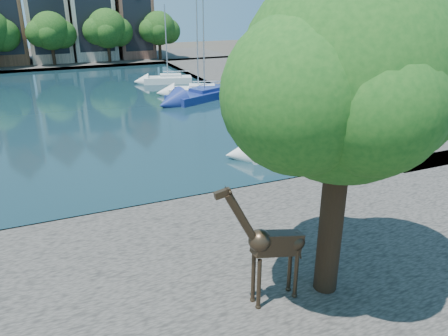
{
  "coord_description": "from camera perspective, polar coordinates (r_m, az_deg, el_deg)",
  "views": [
    {
      "loc": [
        -0.8,
        -19.34,
        10.11
      ],
      "look_at": [
        6.63,
        -2.0,
        2.61
      ],
      "focal_mm": 35.0,
      "sensor_mm": 36.0,
      "label": 1
    }
  ],
  "objects": [
    {
      "name": "townhouse_east_mid",
      "position": [
        75.93,
        -17.13,
        19.28
      ],
      "size": [
        6.43,
        9.18,
        16.65
      ],
      "color": "beige",
      "rests_on": "far_quay"
    },
    {
      "name": "townhouse_center",
      "position": [
        75.42,
        -27.06,
        18.15
      ],
      "size": [
        5.44,
        9.18,
        16.93
      ],
      "color": "brown",
      "rests_on": "far_quay"
    },
    {
      "name": "right_quay",
      "position": [
        51.4,
        7.56,
        10.43
      ],
      "size": [
        14.0,
        52.0,
        0.5
      ],
      "primitive_type": "cube",
      "color": "#544F48",
      "rests_on": "ground"
    },
    {
      "name": "sailboat_right_b",
      "position": [
        45.87,
        -2.56,
        9.78
      ],
      "size": [
        8.83,
        6.1,
        11.65
      ],
      "color": "navy",
      "rests_on": "water_basin"
    },
    {
      "name": "far_tree_east",
      "position": [
        70.85,
        -14.95,
        17.05
      ],
      "size": [
        7.54,
        5.8,
        7.84
      ],
      "color": "#332114",
      "rests_on": "far_quay"
    },
    {
      "name": "ground",
      "position": [
        21.84,
        -18.51,
        -7.12
      ],
      "size": [
        160.0,
        160.0,
        0.0
      ],
      "primitive_type": "plane",
      "color": "#38332B",
      "rests_on": "ground"
    },
    {
      "name": "plane_tree",
      "position": [
        13.55,
        15.97,
        10.5
      ],
      "size": [
        8.32,
        6.4,
        10.62
      ],
      "color": "#332114",
      "rests_on": "near_quay"
    },
    {
      "name": "far_tree_mid_east",
      "position": [
        70.08,
        -21.65,
        16.16
      ],
      "size": [
        7.02,
        5.4,
        7.52
      ],
      "color": "#332114",
      "rests_on": "far_quay"
    },
    {
      "name": "sailboat_right_d",
      "position": [
        54.62,
        -7.35,
        11.55
      ],
      "size": [
        6.03,
        3.4,
        9.05
      ],
      "color": "silver",
      "rests_on": "water_basin"
    },
    {
      "name": "water_basin",
      "position": [
        44.5,
        -21.7,
        7.07
      ],
      "size": [
        38.0,
        50.0,
        0.08
      ],
      "primitive_type": "cube",
      "color": "black",
      "rests_on": "ground"
    },
    {
      "name": "sailboat_right_c",
      "position": [
        47.58,
        -3.37,
        10.24
      ],
      "size": [
        6.61,
        4.08,
        11.93
      ],
      "color": "silver",
      "rests_on": "water_basin"
    },
    {
      "name": "near_quay",
      "position": [
        15.82,
        -15.9,
        -17.87
      ],
      "size": [
        50.0,
        14.0,
        0.5
      ],
      "primitive_type": "cube",
      "color": "#544F48",
      "rests_on": "ground"
    },
    {
      "name": "sailboat_right_a",
      "position": [
        29.72,
        10.35,
        2.83
      ],
      "size": [
        7.79,
        4.22,
        11.69
      ],
      "color": "silver",
      "rests_on": "water_basin"
    },
    {
      "name": "far_tree_far_east",
      "position": [
        72.52,
        -8.42,
        17.48
      ],
      "size": [
        6.76,
        5.2,
        7.36
      ],
      "color": "#332114",
      "rests_on": "far_quay"
    },
    {
      "name": "far_quay",
      "position": [
        75.99,
        -22.96,
        12.57
      ],
      "size": [
        60.0,
        16.0,
        0.5
      ],
      "primitive_type": "cube",
      "color": "#544F48",
      "rests_on": "ground"
    },
    {
      "name": "townhouse_east_end",
      "position": [
        77.03,
        -12.0,
        19.01
      ],
      "size": [
        5.44,
        9.18,
        14.43
      ],
      "color": "brown",
      "rests_on": "far_quay"
    },
    {
      "name": "townhouse_east_inner",
      "position": [
        75.42,
        -22.24,
        18.37
      ],
      "size": [
        5.94,
        9.18,
        15.79
      ],
      "color": "tan",
      "rests_on": "far_quay"
    },
    {
      "name": "giraffe_statue",
      "position": [
        14.24,
        6.16,
        -9.87
      ],
      "size": [
        3.11,
        0.56,
        4.45
      ],
      "color": "#332619",
      "rests_on": "near_quay"
    }
  ]
}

